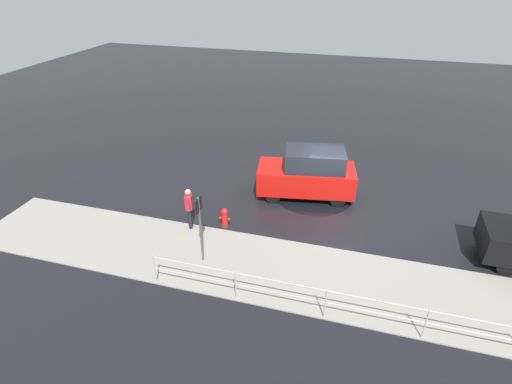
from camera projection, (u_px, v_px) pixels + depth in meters
ground_plane at (334, 208)px, 15.80m from camera, size 60.00×60.00×0.00m
kerb_strip at (319, 278)px, 12.30m from camera, size 24.00×3.20×0.04m
moving_hatchback at (308, 173)px, 16.18m from camera, size 4.13×2.33×2.06m
fire_hydrant at (225, 218)px, 14.50m from camera, size 0.42×0.31×0.80m
pedestrian at (189, 206)px, 14.18m from camera, size 0.34×0.55×1.62m
metal_railing at (326, 298)px, 10.59m from camera, size 10.16×0.04×1.05m
sign_post at (200, 221)px, 12.25m from camera, size 0.07×0.44×2.40m
puddle_patch at (313, 194)px, 16.74m from camera, size 3.31×3.31×0.01m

